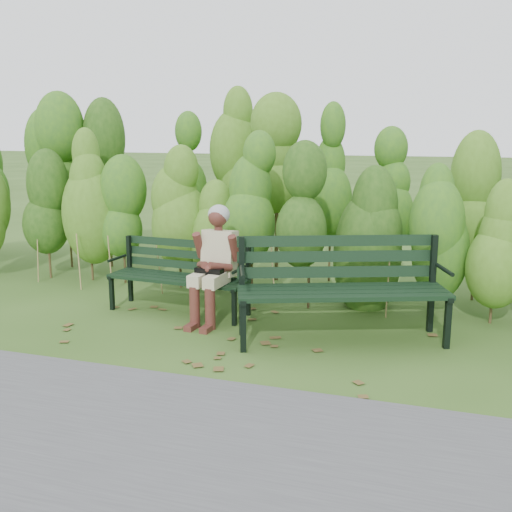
% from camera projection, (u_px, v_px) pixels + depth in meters
% --- Properties ---
extents(ground, '(80.00, 80.00, 0.00)m').
position_uv_depth(ground, '(245.00, 341.00, 5.66)').
color(ground, '#2D4D17').
extents(footpath, '(60.00, 2.50, 0.01)m').
position_uv_depth(footpath, '(127.00, 460.00, 3.61)').
color(footpath, '#474749').
rests_on(footpath, ground).
extents(hedge_band, '(11.04, 1.67, 2.42)m').
position_uv_depth(hedge_band, '(295.00, 189.00, 7.13)').
color(hedge_band, '#47381E').
rests_on(hedge_band, ground).
extents(leaf_litter, '(5.44, 2.21, 0.01)m').
position_uv_depth(leaf_litter, '(250.00, 339.00, 5.69)').
color(leaf_litter, brown).
rests_on(leaf_litter, ground).
extents(bench_left, '(1.57, 0.61, 0.77)m').
position_uv_depth(bench_left, '(182.00, 270.00, 6.52)').
color(bench_left, black).
rests_on(bench_left, ground).
extents(bench_right, '(2.04, 1.27, 0.97)m').
position_uv_depth(bench_right, '(340.00, 280.00, 5.63)').
color(bench_right, black).
rests_on(bench_right, ground).
extents(seated_woman, '(0.50, 0.73, 1.20)m').
position_uv_depth(seated_woman, '(214.00, 257.00, 6.15)').
color(seated_woman, '#B6AE8F').
rests_on(seated_woman, ground).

